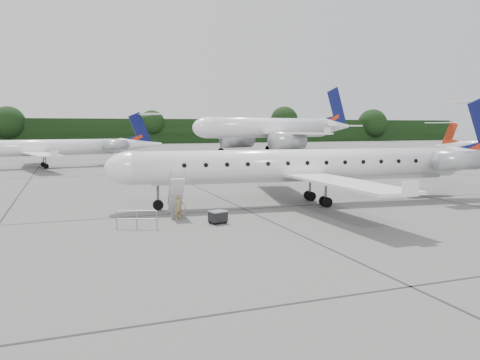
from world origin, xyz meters
name	(u,v)px	position (x,y,z in m)	size (l,w,h in m)	color
ground	(381,217)	(0.00, 0.00, 0.00)	(320.00, 320.00, 0.00)	#5F605D
treeline	(127,131)	(0.00, 130.00, 4.00)	(260.00, 4.00, 8.00)	black
main_regional_jet	(304,149)	(-2.22, 6.04, 3.93)	(30.68, 22.09, 7.87)	white
airstair	(176,196)	(-11.79, 4.74, 1.23)	(0.85, 2.38, 2.47)	white
passenger	(179,207)	(-11.93, 3.41, 0.78)	(0.57, 0.37, 1.56)	olive
safety_railing	(137,220)	(-14.62, 1.84, 0.50)	(2.20, 0.08, 1.00)	gray
baggage_cart	(218,217)	(-10.03, 1.71, 0.40)	(0.91, 0.74, 0.79)	black
bg_narrowbody	(271,118)	(22.68, 68.00, 7.32)	(40.76, 29.35, 14.63)	white
bg_regional_left	(35,140)	(-22.05, 44.39, 3.78)	(28.79, 20.73, 7.55)	white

